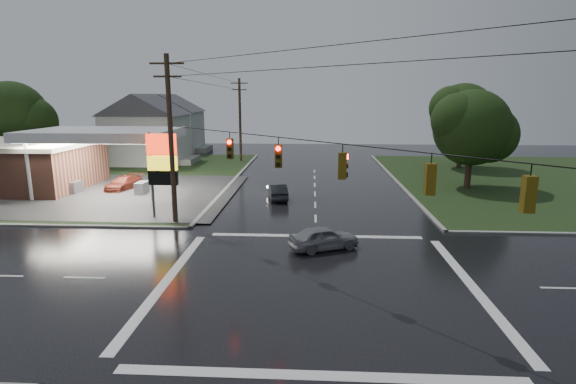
{
  "coord_description": "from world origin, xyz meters",
  "views": [
    {
      "loc": [
        -0.3,
        -19.33,
        8.46
      ],
      "look_at": [
        -1.65,
        5.82,
        3.0
      ],
      "focal_mm": 28.0,
      "sensor_mm": 36.0,
      "label": 1
    }
  ],
  "objects_px": {
    "utility_pole_nw": "(171,138)",
    "tree_ne_near": "(474,128)",
    "utility_pole_n": "(240,119)",
    "pylon_sign": "(162,162)",
    "house_near": "(147,128)",
    "car_north": "(277,191)",
    "house_far": "(169,122)",
    "tree_nw_behind": "(14,116)",
    "tree_ne_far": "(464,115)",
    "car_crossing": "(324,238)",
    "gas_station": "(32,162)",
    "car_pump": "(124,183)"
  },
  "relations": [
    {
      "from": "utility_pole_nw",
      "to": "tree_ne_near",
      "type": "bearing_deg",
      "value": 27.86
    },
    {
      "from": "utility_pole_n",
      "to": "tree_ne_near",
      "type": "xyz_separation_m",
      "value": [
        23.64,
        -16.01,
        0.09
      ]
    },
    {
      "from": "pylon_sign",
      "to": "house_near",
      "type": "xyz_separation_m",
      "value": [
        -10.45,
        25.5,
        0.39
      ]
    },
    {
      "from": "utility_pole_nw",
      "to": "car_north",
      "type": "height_order",
      "value": "utility_pole_nw"
    },
    {
      "from": "house_far",
      "to": "tree_ne_near",
      "type": "xyz_separation_m",
      "value": [
        36.09,
        -26.01,
        1.16
      ]
    },
    {
      "from": "pylon_sign",
      "to": "tree_nw_behind",
      "type": "height_order",
      "value": "tree_nw_behind"
    },
    {
      "from": "pylon_sign",
      "to": "tree_ne_near",
      "type": "distance_m",
      "value": 27.23
    },
    {
      "from": "tree_nw_behind",
      "to": "house_near",
      "type": "bearing_deg",
      "value": 24.98
    },
    {
      "from": "pylon_sign",
      "to": "tree_ne_far",
      "type": "height_order",
      "value": "tree_ne_far"
    },
    {
      "from": "pylon_sign",
      "to": "car_crossing",
      "type": "relative_size",
      "value": 1.53
    },
    {
      "from": "tree_nw_behind",
      "to": "car_north",
      "type": "distance_m",
      "value": 33.87
    },
    {
      "from": "house_far",
      "to": "car_crossing",
      "type": "bearing_deg",
      "value": -62.71
    },
    {
      "from": "pylon_sign",
      "to": "car_north",
      "type": "bearing_deg",
      "value": 40.69
    },
    {
      "from": "gas_station",
      "to": "tree_ne_near",
      "type": "bearing_deg",
      "value": 3.3
    },
    {
      "from": "gas_station",
      "to": "car_crossing",
      "type": "xyz_separation_m",
      "value": [
        26.08,
        -15.04,
        -1.88
      ]
    },
    {
      "from": "pylon_sign",
      "to": "car_crossing",
      "type": "distance_m",
      "value": 12.82
    },
    {
      "from": "utility_pole_n",
      "to": "car_crossing",
      "type": "bearing_deg",
      "value": -73.45
    },
    {
      "from": "house_near",
      "to": "house_far",
      "type": "relative_size",
      "value": 1.0
    },
    {
      "from": "tree_ne_far",
      "to": "car_pump",
      "type": "distance_m",
      "value": 37.73
    },
    {
      "from": "house_far",
      "to": "car_pump",
      "type": "height_order",
      "value": "house_far"
    },
    {
      "from": "house_near",
      "to": "car_north",
      "type": "distance_m",
      "value": 26.44
    },
    {
      "from": "utility_pole_n",
      "to": "car_north",
      "type": "bearing_deg",
      "value": -73.22
    },
    {
      "from": "house_near",
      "to": "tree_ne_far",
      "type": "bearing_deg",
      "value": -3.01
    },
    {
      "from": "gas_station",
      "to": "tree_ne_near",
      "type": "xyz_separation_m",
      "value": [
        39.82,
        2.29,
        3.01
      ]
    },
    {
      "from": "house_near",
      "to": "house_far",
      "type": "xyz_separation_m",
      "value": [
        -1.0,
        12.0,
        0.0
      ]
    },
    {
      "from": "pylon_sign",
      "to": "house_near",
      "type": "height_order",
      "value": "house_near"
    },
    {
      "from": "utility_pole_nw",
      "to": "pylon_sign",
      "type": "bearing_deg",
      "value": 135.0
    },
    {
      "from": "house_far",
      "to": "car_pump",
      "type": "distance_m",
      "value": 28.71
    },
    {
      "from": "tree_ne_near",
      "to": "car_crossing",
      "type": "xyz_separation_m",
      "value": [
        -13.73,
        -17.34,
        -4.89
      ]
    },
    {
      "from": "gas_station",
      "to": "car_pump",
      "type": "height_order",
      "value": "gas_station"
    },
    {
      "from": "tree_ne_near",
      "to": "car_pump",
      "type": "xyz_separation_m",
      "value": [
        -31.55,
        -2.09,
        -4.94
      ]
    },
    {
      "from": "utility_pole_nw",
      "to": "utility_pole_n",
      "type": "bearing_deg",
      "value": 90.0
    },
    {
      "from": "utility_pole_n",
      "to": "tree_nw_behind",
      "type": "bearing_deg",
      "value": -161.79
    },
    {
      "from": "pylon_sign",
      "to": "tree_nw_behind",
      "type": "xyz_separation_m",
      "value": [
        -23.34,
        19.49,
        2.17
      ]
    },
    {
      "from": "house_far",
      "to": "car_crossing",
      "type": "height_order",
      "value": "house_far"
    },
    {
      "from": "utility_pole_nw",
      "to": "tree_nw_behind",
      "type": "xyz_separation_m",
      "value": [
        -24.34,
        20.49,
        0.46
      ]
    },
    {
      "from": "car_north",
      "to": "car_crossing",
      "type": "bearing_deg",
      "value": 95.8
    },
    {
      "from": "utility_pole_nw",
      "to": "house_far",
      "type": "bearing_deg",
      "value": 107.92
    },
    {
      "from": "pylon_sign",
      "to": "tree_nw_behind",
      "type": "distance_m",
      "value": 30.49
    },
    {
      "from": "car_north",
      "to": "car_crossing",
      "type": "xyz_separation_m",
      "value": [
        3.53,
        -12.19,
        0.01
      ]
    },
    {
      "from": "tree_nw_behind",
      "to": "pylon_sign",
      "type": "bearing_deg",
      "value": -39.87
    },
    {
      "from": "house_near",
      "to": "tree_ne_far",
      "type": "xyz_separation_m",
      "value": [
        38.1,
        -2.01,
        1.77
      ]
    },
    {
      "from": "tree_nw_behind",
      "to": "car_pump",
      "type": "height_order",
      "value": "tree_nw_behind"
    },
    {
      "from": "utility_pole_nw",
      "to": "car_crossing",
      "type": "distance_m",
      "value": 12.13
    },
    {
      "from": "car_pump",
      "to": "tree_ne_near",
      "type": "bearing_deg",
      "value": 17.18
    },
    {
      "from": "pylon_sign",
      "to": "car_pump",
      "type": "xyz_separation_m",
      "value": [
        -6.91,
        9.41,
        -3.39
      ]
    },
    {
      "from": "car_crossing",
      "to": "gas_station",
      "type": "bearing_deg",
      "value": 36.46
    },
    {
      "from": "tree_ne_near",
      "to": "car_crossing",
      "type": "relative_size",
      "value": 2.3
    },
    {
      "from": "gas_station",
      "to": "tree_ne_near",
      "type": "relative_size",
      "value": 2.92
    },
    {
      "from": "gas_station",
      "to": "house_far",
      "type": "relative_size",
      "value": 2.37
    }
  ]
}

